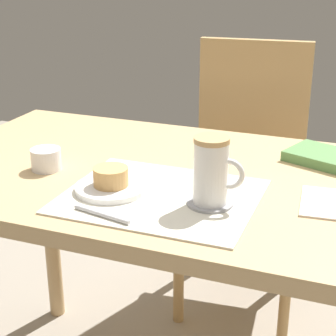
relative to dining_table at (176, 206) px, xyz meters
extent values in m
cylinder|color=tan|center=(-0.55, 0.29, -0.29)|extent=(0.05, 0.05, 0.69)
cube|color=tan|center=(0.00, 0.00, 0.07)|extent=(1.21, 0.69, 0.04)
cylinder|color=tan|center=(0.21, 0.44, -0.43)|extent=(0.04, 0.04, 0.41)
cylinder|color=tan|center=(-0.14, 0.40, -0.43)|extent=(0.04, 0.04, 0.41)
cylinder|color=tan|center=(0.18, 0.79, -0.43)|extent=(0.04, 0.04, 0.41)
cylinder|color=tan|center=(-0.17, 0.76, -0.43)|extent=(0.04, 0.04, 0.41)
cube|color=tan|center=(0.02, 0.60, -0.21)|extent=(0.46, 0.46, 0.04)
cube|color=tan|center=(0.00, 0.79, 0.04)|extent=(0.39, 0.07, 0.47)
cube|color=silver|center=(0.02, -0.14, 0.09)|extent=(0.39, 0.32, 0.00)
cylinder|color=white|center=(-0.09, -0.15, 0.09)|extent=(0.15, 0.15, 0.01)
cylinder|color=#E0A860|center=(-0.09, -0.15, 0.12)|extent=(0.07, 0.07, 0.04)
cylinder|color=#99999E|center=(0.12, -0.14, 0.09)|extent=(0.09, 0.09, 0.00)
cylinder|color=white|center=(0.12, -0.14, 0.16)|extent=(0.07, 0.07, 0.13)
cylinder|color=tan|center=(0.12, -0.14, 0.22)|extent=(0.07, 0.07, 0.01)
torus|color=white|center=(0.16, -0.14, 0.16)|extent=(0.06, 0.01, 0.06)
cylinder|color=silver|center=(-0.05, -0.27, 0.09)|extent=(0.13, 0.04, 0.01)
cylinder|color=white|center=(-0.29, -0.09, 0.11)|extent=(0.07, 0.07, 0.05)
cube|color=#598C4C|center=(0.31, 0.19, 0.10)|extent=(0.21, 0.18, 0.02)
camera|label=1|loc=(0.41, -1.12, 0.56)|focal=60.00mm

